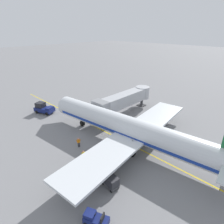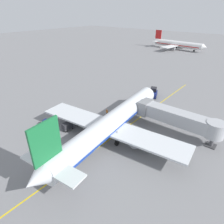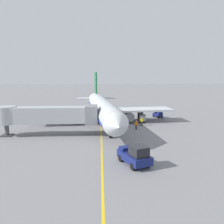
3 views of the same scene
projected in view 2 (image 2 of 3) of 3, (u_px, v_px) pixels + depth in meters
ground_plane at (107, 141)px, 37.38m from camera, size 400.00×400.00×0.00m
gate_lead_in_line at (107, 141)px, 37.38m from camera, size 0.24×80.00×0.01m
parked_airliner at (111, 123)px, 37.16m from camera, size 30.38×37.35×10.63m
jet_bridge at (178, 118)px, 38.26m from camera, size 16.74×3.50×4.98m
pushback_tractor at (153, 93)px, 55.76m from camera, size 3.71×4.91×2.40m
baggage_tug_lead at (44, 124)px, 41.46m from camera, size 2.09×2.77×1.62m
baggage_cart_front at (79, 120)px, 42.51m from camera, size 1.54×2.96×1.58m
baggage_cart_second_in_train at (67, 126)px, 40.44m from camera, size 1.54×2.96×1.58m
ground_crew_wing_walker at (92, 115)px, 44.33m from camera, size 0.73×0.27×1.69m
ground_crew_loader at (107, 112)px, 45.74m from camera, size 0.71×0.36×1.69m
distant_taxiing_airliner at (177, 44)px, 119.29m from camera, size 35.48×28.86×10.10m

